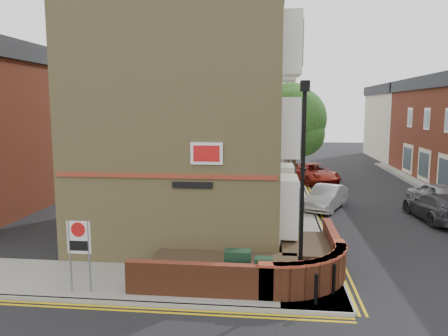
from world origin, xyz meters
TOP-DOWN VIEW (x-y plane):
  - ground at (0.00, 0.00)m, footprint 120.00×120.00m
  - pavement_corner at (-3.50, 1.50)m, footprint 13.00×3.00m
  - pavement_main at (2.00, 16.00)m, footprint 2.00×32.00m
  - kerb_side at (-3.50, 0.00)m, footprint 13.00×0.15m
  - kerb_main_near at (3.00, 16.00)m, footprint 0.15×32.00m
  - yellow_lines_side at (-3.50, -0.25)m, footprint 13.00×0.28m
  - yellow_lines_main at (3.25, 16.00)m, footprint 0.28×32.00m
  - corner_building at (-2.84, 8.00)m, footprint 8.95×10.40m
  - garden_wall at (0.00, 2.50)m, footprint 6.80×6.00m
  - lamppost at (1.60, 1.20)m, footprint 0.25×0.50m
  - utility_cabinet_large at (-0.30, 1.30)m, footprint 0.80×0.45m
  - utility_cabinet_small at (0.50, 1.00)m, footprint 0.55×0.40m
  - bollard_near at (2.00, 0.40)m, footprint 0.11×0.11m
  - bollard_far at (2.60, 1.20)m, footprint 0.11×0.11m
  - zone_sign at (-5.00, 0.50)m, footprint 0.72×0.07m
  - far_terrace_cream at (14.50, 38.00)m, footprint 5.40×12.40m
  - tree_near at (2.00, 14.05)m, footprint 3.64×3.65m
  - tree_mid at (2.00, 22.05)m, footprint 4.03×4.03m
  - tree_far at (2.00, 30.05)m, footprint 3.81×3.81m
  - traffic_light_assembly at (2.40, 25.00)m, footprint 0.20×0.16m
  - silver_car_near at (3.76, 12.75)m, footprint 2.88×4.28m
  - red_car_main at (3.85, 21.54)m, footprint 4.11×5.72m
  - grey_car_far at (9.00, 10.90)m, footprint 2.42×4.95m
  - silver_car_far at (10.01, 14.00)m, footprint 2.40×4.53m

SIDE VIEW (x-z plane):
  - ground at x=0.00m, z-range 0.00..0.00m
  - garden_wall at x=0.00m, z-range -0.60..0.60m
  - yellow_lines_side at x=-3.50m, z-range 0.00..0.01m
  - yellow_lines_main at x=3.25m, z-range 0.00..0.01m
  - pavement_corner at x=-3.50m, z-range 0.00..0.12m
  - pavement_main at x=2.00m, z-range 0.00..0.12m
  - kerb_side at x=-3.50m, z-range 0.00..0.12m
  - kerb_main_near at x=3.00m, z-range 0.00..0.12m
  - bollard_near at x=2.00m, z-range 0.12..1.02m
  - bollard_far at x=2.60m, z-range 0.12..1.02m
  - silver_car_near at x=3.76m, z-range 0.00..1.34m
  - utility_cabinet_small at x=0.50m, z-range 0.12..1.22m
  - grey_car_far at x=9.00m, z-range 0.00..1.39m
  - utility_cabinet_large at x=-0.30m, z-range 0.12..1.32m
  - red_car_main at x=3.85m, z-range 0.00..1.45m
  - silver_car_far at x=10.01m, z-range 0.00..1.47m
  - zone_sign at x=-5.00m, z-range 0.54..2.74m
  - traffic_light_assembly at x=2.40m, z-range 0.68..4.88m
  - lamppost at x=1.60m, z-range 0.19..6.49m
  - far_terrace_cream at x=14.50m, z-range 0.05..8.05m
  - tree_near at x=2.00m, z-range 1.35..8.05m
  - tree_far at x=2.00m, z-range 1.41..8.42m
  - tree_mid at x=2.00m, z-range 1.49..8.91m
  - corner_building at x=-2.84m, z-range -0.57..13.03m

